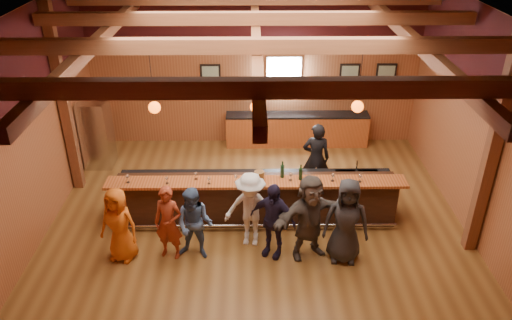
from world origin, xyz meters
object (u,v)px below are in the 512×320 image
object	(u,v)px
bar_counter	(257,196)
ice_bucket	(259,176)
customer_white	(251,210)
stainless_fridge	(97,134)
customer_navy	(273,220)
customer_redvest	(169,223)
customer_denim	(195,224)
customer_brown	(310,217)
back_bar_cabinet	(297,129)
customer_dark	(346,221)
bottle_a	(282,171)
customer_orange	(119,225)
bartender	(316,158)

from	to	relation	value
bar_counter	ice_bucket	bearing A→B (deg)	-81.69
customer_white	ice_bucket	xyz separation A→B (m)	(0.19, 0.65, 0.40)
stainless_fridge	customer_navy	world-z (taller)	stainless_fridge
stainless_fridge	customer_redvest	distance (m)	4.49
customer_redvest	customer_white	world-z (taller)	customer_white
customer_redvest	customer_denim	xyz separation A→B (m)	(0.51, -0.03, -0.01)
stainless_fridge	ice_bucket	world-z (taller)	stainless_fridge
customer_white	customer_brown	xyz separation A→B (m)	(1.14, -0.37, 0.08)
stainless_fridge	back_bar_cabinet	bearing A→B (deg)	11.93
customer_brown	customer_denim	bearing A→B (deg)	159.78
ice_bucket	back_bar_cabinet	bearing A→B (deg)	73.75
back_bar_cabinet	ice_bucket	distance (m)	4.13
customer_denim	customer_white	bearing A→B (deg)	32.46
customer_brown	customer_dark	distance (m)	0.69
customer_white	ice_bucket	bearing A→B (deg)	83.53
bottle_a	customer_redvest	bearing A→B (deg)	-152.52
customer_navy	customer_brown	xyz separation A→B (m)	(0.72, -0.03, 0.09)
customer_orange	customer_dark	distance (m)	4.36
customer_brown	bar_counter	bearing A→B (deg)	105.76
customer_dark	customer_brown	bearing A→B (deg)	175.85
customer_denim	bartender	bearing A→B (deg)	55.08
bar_counter	ice_bucket	world-z (taller)	ice_bucket
customer_orange	ice_bucket	world-z (taller)	customer_orange
stainless_fridge	customer_redvest	world-z (taller)	stainless_fridge
customer_denim	customer_white	world-z (taller)	customer_white
bartender	ice_bucket	size ratio (longest dim) A/B	7.77
customer_orange	customer_dark	bearing A→B (deg)	14.67
customer_navy	bartender	distance (m)	2.65
customer_white	bartender	world-z (taller)	bartender
customer_denim	customer_dark	distance (m)	2.91
customer_denim	ice_bucket	xyz separation A→B (m)	(1.27, 1.05, 0.45)
bar_counter	customer_white	xyz separation A→B (m)	(-0.14, -0.97, 0.30)
ice_bucket	bottle_a	world-z (taller)	bottle_a
bottle_a	customer_navy	bearing A→B (deg)	-101.97
customer_brown	bottle_a	bearing A→B (deg)	90.84
customer_redvest	customer_orange	bearing A→B (deg)	-162.65
back_bar_cabinet	bottle_a	xyz separation A→B (m)	(-0.65, -3.74, 0.78)
bottle_a	customer_denim	bearing A→B (deg)	-145.53
ice_bucket	bartender	bearing A→B (deg)	45.85
stainless_fridge	customer_navy	xyz separation A→B (m)	(4.41, -3.77, -0.09)
bar_counter	customer_dark	xyz separation A→B (m)	(1.69, -1.48, 0.37)
customer_denim	customer_navy	distance (m)	1.51
bar_counter	stainless_fridge	world-z (taller)	stainless_fridge
customer_brown	stainless_fridge	bearing A→B (deg)	122.43
customer_navy	customer_brown	size ratio (longest dim) A/B	0.90
bar_counter	customer_white	size ratio (longest dim) A/B	3.83
customer_redvest	customer_brown	size ratio (longest dim) A/B	0.87
customer_redvest	customer_brown	xyz separation A→B (m)	(2.73, 0.00, 0.12)
bar_counter	customer_navy	world-z (taller)	customer_navy
customer_white	bar_counter	bearing A→B (deg)	91.49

